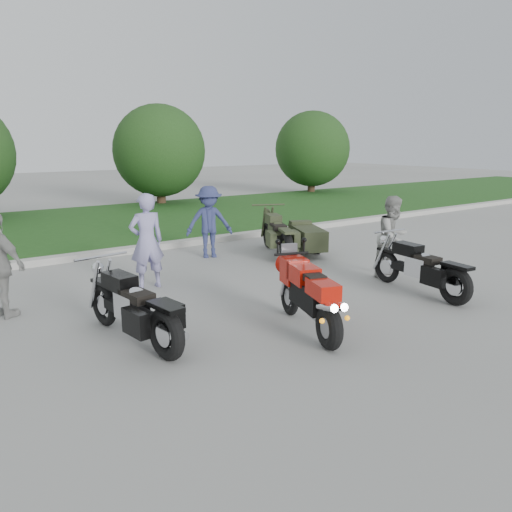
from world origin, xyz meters
TOP-DOWN VIEW (x-y plane):
  - ground at (0.00, 0.00)m, footprint 80.00×80.00m
  - curb at (0.00, 6.00)m, footprint 60.00×0.30m
  - grass_strip at (0.00, 10.15)m, footprint 60.00×8.00m
  - tree_mid_right at (4.00, 13.50)m, footprint 3.60×3.60m
  - tree_far_right at (12.00, 13.50)m, footprint 3.60×3.60m
  - sportbike_red at (-0.10, -0.18)m, footprint 0.77×1.89m
  - cruiser_left at (-2.20, 0.81)m, footprint 0.55×2.24m
  - cruiser_right at (2.64, 0.00)m, footprint 0.44×2.16m
  - cruiser_sidecar at (2.78, 3.60)m, footprint 1.67×2.22m
  - person_stripe at (-1.05, 3.10)m, footprint 0.65×0.45m
  - person_grey at (3.13, 1.09)m, footprint 0.81×0.65m
  - person_denim at (1.07, 4.56)m, footprint 1.19×0.93m

SIDE VIEW (x-z plane):
  - ground at x=0.00m, z-range 0.00..0.00m
  - grass_strip at x=0.00m, z-range 0.00..0.14m
  - curb at x=0.00m, z-range 0.00..0.15m
  - cruiser_right at x=2.64m, z-range 0.01..0.84m
  - cruiser_sidecar at x=2.78m, z-range -0.03..0.88m
  - cruiser_left at x=-2.20m, z-range 0.01..0.87m
  - sportbike_red at x=-0.10m, z-range 0.08..1.00m
  - person_grey at x=3.13m, z-range 0.00..1.57m
  - person_denim at x=1.07m, z-range 0.00..1.61m
  - person_stripe at x=-1.05m, z-range 0.00..1.70m
  - tree_mid_right at x=4.00m, z-range 0.19..4.19m
  - tree_far_right at x=12.00m, z-range 0.19..4.19m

